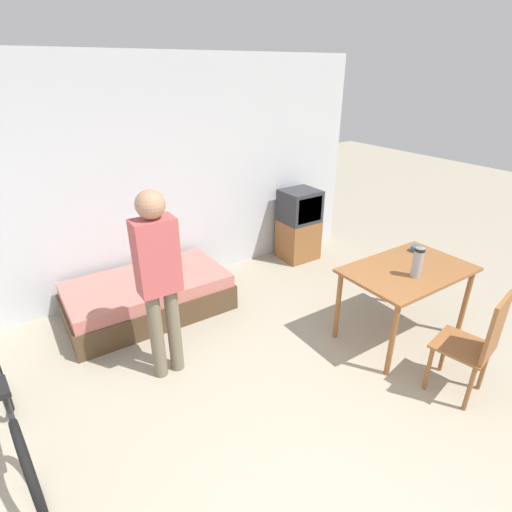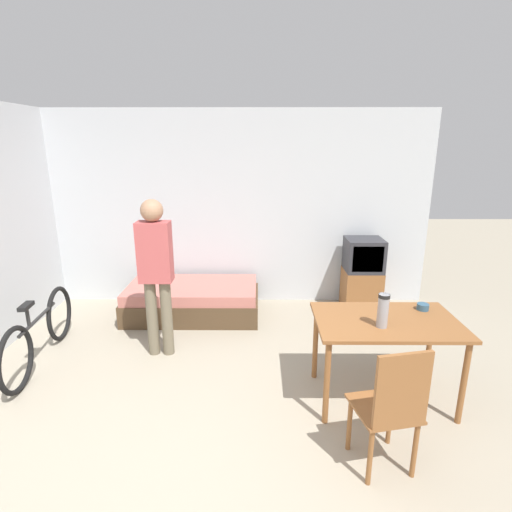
{
  "view_description": "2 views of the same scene",
  "coord_description": "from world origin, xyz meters",
  "views": [
    {
      "loc": [
        -1.5,
        -0.92,
        2.54
      ],
      "look_at": [
        0.4,
        1.96,
        0.89
      ],
      "focal_mm": 28.0,
      "sensor_mm": 36.0,
      "label": 1
    },
    {
      "loc": [
        0.49,
        -2.06,
        2.26
      ],
      "look_at": [
        0.46,
        2.1,
        1.07
      ],
      "focal_mm": 28.0,
      "sensor_mm": 36.0,
      "label": 2
    }
  ],
  "objects": [
    {
      "name": "mate_bowl",
      "position": [
        2.0,
        1.33,
        0.81
      ],
      "size": [
        0.11,
        0.11,
        0.06
      ],
      "color": "#335670",
      "rests_on": "dining_table"
    },
    {
      "name": "person_standing",
      "position": [
        -0.58,
        1.92,
        1.0
      ],
      "size": [
        0.34,
        0.23,
        1.71
      ],
      "color": "#6B604C",
      "rests_on": "ground_plane"
    },
    {
      "name": "wooden_chair",
      "position": [
        1.39,
        0.26,
        0.55
      ],
      "size": [
        0.49,
        0.49,
        1.0
      ],
      "color": "brown",
      "rests_on": "ground_plane"
    },
    {
      "name": "thermos_flask",
      "position": [
        1.52,
        0.98,
        0.94
      ],
      "size": [
        0.09,
        0.09,
        0.29
      ],
      "color": "#99999E",
      "rests_on": "dining_table"
    },
    {
      "name": "wall_back",
      "position": [
        0.0,
        3.51,
        1.35
      ],
      "size": [
        5.77,
        0.06,
        2.7
      ],
      "color": "silver",
      "rests_on": "ground_plane"
    },
    {
      "name": "dining_table",
      "position": [
        1.6,
        1.12,
        0.69
      ],
      "size": [
        1.23,
        0.79,
        0.78
      ],
      "color": "brown",
      "rests_on": "ground_plane"
    },
    {
      "name": "bicycle",
      "position": [
        -1.81,
        1.73,
        0.33
      ],
      "size": [
        0.21,
        1.68,
        0.73
      ],
      "color": "black",
      "rests_on": "ground_plane"
    },
    {
      "name": "daybed",
      "position": [
        -0.39,
        2.94,
        0.21
      ],
      "size": [
        1.75,
        0.93,
        0.43
      ],
      "color": "#4C3823",
      "rests_on": "ground_plane"
    },
    {
      "name": "tv",
      "position": [
        1.92,
        3.16,
        0.5
      ],
      "size": [
        0.5,
        0.45,
        1.01
      ],
      "color": "brown",
      "rests_on": "ground_plane"
    },
    {
      "name": "ground_plane",
      "position": [
        0.0,
        0.0,
        0.0
      ],
      "size": [
        20.0,
        20.0,
        0.0
      ],
      "primitive_type": "plane",
      "color": "#9E937F"
    }
  ]
}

